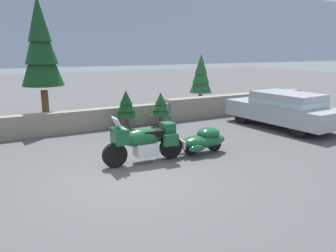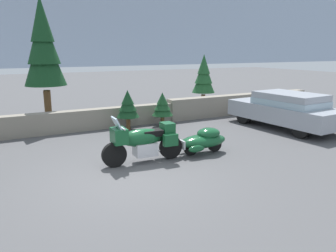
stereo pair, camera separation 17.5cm
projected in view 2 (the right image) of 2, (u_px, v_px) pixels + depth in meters
ground_plane at (128, 178)px, 8.06m from camera, size 80.00×80.00×0.00m
stone_guard_wall at (88, 119)px, 12.79m from camera, size 24.00×0.57×0.93m
touring_motorcycle at (143, 141)px, 9.02m from camera, size 2.31×0.78×1.33m
car_shaped_trailer at (203, 140)px, 9.88m from camera, size 2.21×0.80×0.76m
sedan_at_right_edge at (286, 109)px, 13.00m from camera, size 2.12×4.61×1.41m
pine_tree_tall at (43, 46)px, 12.85m from camera, size 1.60×1.60×5.04m
pine_tree_secondary at (204, 76)px, 16.66m from camera, size 1.14×1.14×2.82m
pine_sapling_near at (162, 105)px, 13.31m from camera, size 0.84×0.84×1.37m
pine_sapling_farther at (128, 105)px, 12.69m from camera, size 0.88×0.88×1.54m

